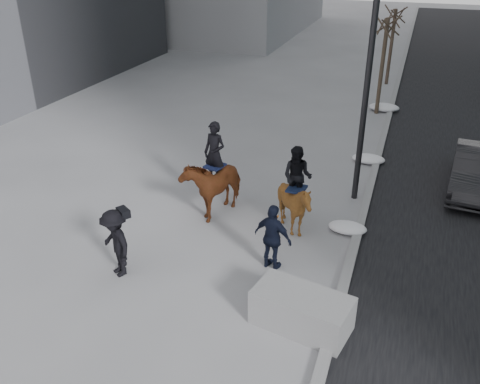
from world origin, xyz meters
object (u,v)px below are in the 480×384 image
(mounted_left, at_px, (214,180))
(planter, at_px, (302,310))
(car_near, at_px, (476,171))
(mounted_right, at_px, (295,200))

(mounted_left, bearing_deg, planter, -48.71)
(car_near, bearing_deg, planter, -109.73)
(planter, height_order, mounted_right, mounted_right)
(car_near, height_order, mounted_right, mounted_right)
(mounted_left, xyz_separation_m, mounted_right, (2.57, -0.41, -0.02))
(planter, relative_size, mounted_right, 0.81)
(car_near, relative_size, mounted_right, 1.69)
(planter, xyz_separation_m, car_near, (3.85, 8.17, 0.29))
(mounted_left, distance_m, mounted_right, 2.60)
(mounted_right, bearing_deg, car_near, 41.98)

